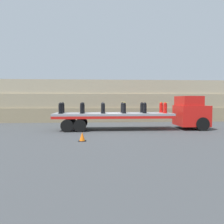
{
  "coord_description": "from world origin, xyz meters",
  "views": [
    {
      "loc": [
        -1.29,
        -17.19,
        2.38
      ],
      "look_at": [
        -0.09,
        0.0,
        1.4
      ],
      "focal_mm": 35.0,
      "sensor_mm": 36.0,
      "label": 1
    }
  ],
  "objects": [
    {
      "name": "fire_hydrant_black_near_1",
      "position": [
        -2.42,
        -0.53,
        1.73
      ],
      "size": [
        0.36,
        0.53,
        0.85
      ],
      "color": "black",
      "rests_on": "flatbed_trailer"
    },
    {
      "name": "cargo_strap_middle",
      "position": [
        4.03,
        0.0,
        2.18
      ],
      "size": [
        0.05,
        2.61,
        0.01
      ],
      "color": "yellow",
      "rests_on": "fire_hydrant_red_near_5"
    },
    {
      "name": "fire_hydrant_black_near_2",
      "position": [
        -0.81,
        -0.53,
        1.73
      ],
      "size": [
        0.36,
        0.53,
        0.85
      ],
      "color": "black",
      "rests_on": "flatbed_trailer"
    },
    {
      "name": "fire_hydrant_black_near_3",
      "position": [
        0.81,
        -0.53,
        1.73
      ],
      "size": [
        0.36,
        0.53,
        0.85
      ],
      "color": "black",
      "rests_on": "flatbed_trailer"
    },
    {
      "name": "fire_hydrant_black_far_4",
      "position": [
        2.42,
        0.53,
        1.73
      ],
      "size": [
        0.36,
        0.53,
        0.85
      ],
      "color": "black",
      "rests_on": "flatbed_trailer"
    },
    {
      "name": "fire_hydrant_black_near_4",
      "position": [
        2.42,
        -0.53,
        1.73
      ],
      "size": [
        0.36,
        0.53,
        0.85
      ],
      "color": "black",
      "rests_on": "flatbed_trailer"
    },
    {
      "name": "rock_cliff",
      "position": [
        0.0,
        7.25,
        2.25
      ],
      "size": [
        60.0,
        3.3,
        4.49
      ],
      "color": "gray",
      "rests_on": "ground_plane"
    },
    {
      "name": "traffic_cone",
      "position": [
        -2.13,
        -4.69,
        0.25
      ],
      "size": [
        0.43,
        0.43,
        0.52
      ],
      "color": "black",
      "rests_on": "ground_plane"
    },
    {
      "name": "fire_hydrant_black_near_0",
      "position": [
        -4.03,
        -0.53,
        1.73
      ],
      "size": [
        0.36,
        0.53,
        0.85
      ],
      "color": "black",
      "rests_on": "flatbed_trailer"
    },
    {
      "name": "fire_hydrant_red_far_5",
      "position": [
        4.03,
        0.53,
        1.73
      ],
      "size": [
        0.36,
        0.53,
        0.85
      ],
      "color": "red",
      "rests_on": "flatbed_trailer"
    },
    {
      "name": "fire_hydrant_black_far_0",
      "position": [
        -4.03,
        0.53,
        1.73
      ],
      "size": [
        0.36,
        0.53,
        0.85
      ],
      "color": "black",
      "rests_on": "flatbed_trailer"
    },
    {
      "name": "flatbed_trailer",
      "position": [
        -0.63,
        0.0,
        1.07
      ],
      "size": [
        9.26,
        2.52,
        1.32
      ],
      "color": "gray",
      "rests_on": "ground_plane"
    },
    {
      "name": "truck_cab",
      "position": [
        6.41,
        0.0,
        1.34
      ],
      "size": [
        2.27,
        2.56,
        2.67
      ],
      "color": "red",
      "rests_on": "ground_plane"
    },
    {
      "name": "cargo_strap_rear",
      "position": [
        0.81,
        0.0,
        2.18
      ],
      "size": [
        0.05,
        2.61,
        0.01
      ],
      "color": "yellow",
      "rests_on": "fire_hydrant_black_near_3"
    },
    {
      "name": "fire_hydrant_black_far_2",
      "position": [
        -0.81,
        0.53,
        1.73
      ],
      "size": [
        0.36,
        0.53,
        0.85
      ],
      "color": "black",
      "rests_on": "flatbed_trailer"
    },
    {
      "name": "fire_hydrant_black_far_3",
      "position": [
        0.81,
        0.53,
        1.73
      ],
      "size": [
        0.36,
        0.53,
        0.85
      ],
      "color": "black",
      "rests_on": "flatbed_trailer"
    },
    {
      "name": "ground_plane",
      "position": [
        0.0,
        0.0,
        0.0
      ],
      "size": [
        120.0,
        120.0,
        0.0
      ],
      "primitive_type": "plane",
      "color": "#3F4244"
    },
    {
      "name": "fire_hydrant_black_far_1",
      "position": [
        -2.42,
        0.53,
        1.73
      ],
      "size": [
        0.36,
        0.53,
        0.85
      ],
      "color": "black",
      "rests_on": "flatbed_trailer"
    },
    {
      "name": "fire_hydrant_red_near_5",
      "position": [
        4.03,
        -0.53,
        1.73
      ],
      "size": [
        0.36,
        0.53,
        0.85
      ],
      "color": "red",
      "rests_on": "flatbed_trailer"
    }
  ]
}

